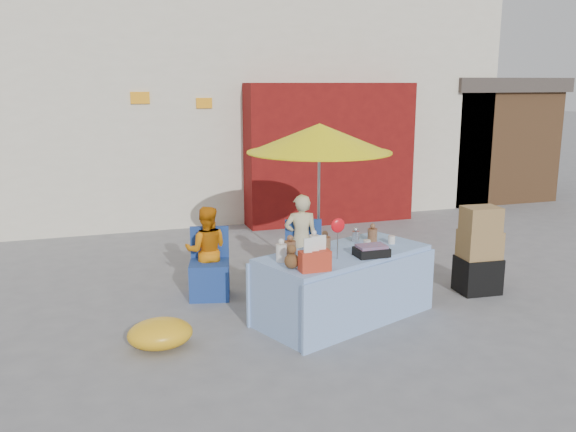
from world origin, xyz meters
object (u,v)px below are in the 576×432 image
object	(u,v)px
market_table	(343,284)
vendor_beige	(301,239)
vendor_orange	(207,250)
umbrella	(319,139)
chair_right	(305,267)
chair_left	(210,277)
box_stack	(479,253)

from	to	relation	value
market_table	vendor_beige	size ratio (longest dim) A/B	1.85
vendor_orange	umbrella	xyz separation A→B (m)	(1.55, 0.15, 1.33)
market_table	vendor_beige	world-z (taller)	market_table
umbrella	vendor_beige	bearing A→B (deg)	-153.43
chair_right	vendor_beige	world-z (taller)	vendor_beige
chair_left	market_table	bearing A→B (deg)	-28.24
chair_left	vendor_orange	xyz separation A→B (m)	(-0.00, 0.13, 0.30)
chair_right	vendor_beige	xyz separation A→B (m)	(-0.00, 0.13, 0.34)
chair_left	chair_right	bearing A→B (deg)	13.74
chair_right	umbrella	bearing A→B (deg)	57.59
umbrella	chair_right	bearing A→B (deg)	-136.14
chair_right	vendor_orange	bearing A→B (deg)	-172.39
vendor_beige	chair_right	bearing A→B (deg)	105.33
vendor_beige	box_stack	xyz separation A→B (m)	(2.01, -1.03, -0.09)
vendor_orange	box_stack	distance (m)	3.42
chair_right	vendor_beige	bearing A→B (deg)	105.33
vendor_orange	vendor_beige	distance (m)	1.25
vendor_orange	box_stack	world-z (taller)	vendor_orange
chair_left	chair_right	world-z (taller)	same
chair_left	vendor_beige	distance (m)	1.30
vendor_orange	vendor_beige	bearing A→B (deg)	-166.26
market_table	chair_right	size ratio (longest dim) A/B	2.61
umbrella	box_stack	bearing A→B (deg)	-34.73
chair_left	box_stack	distance (m)	3.38
vendor_beige	box_stack	size ratio (longest dim) A/B	1.08
market_table	umbrella	size ratio (longest dim) A/B	1.06
vendor_orange	box_stack	bearing A→B (deg)	176.14
chair_left	chair_right	size ratio (longest dim) A/B	1.00
umbrella	box_stack	size ratio (longest dim) A/B	1.88
chair_right	box_stack	world-z (taller)	box_stack
chair_left	vendor_beige	xyz separation A→B (m)	(1.25, 0.13, 0.34)
chair_right	vendor_orange	distance (m)	1.30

